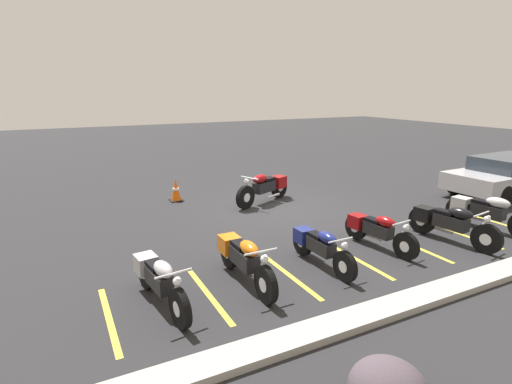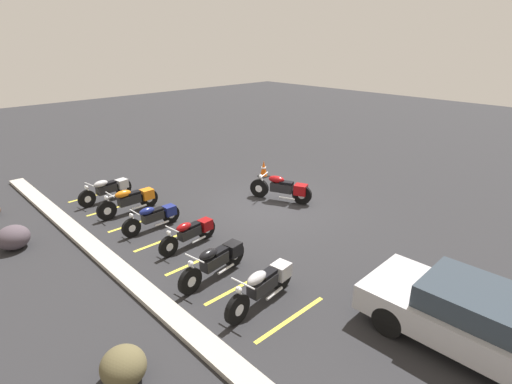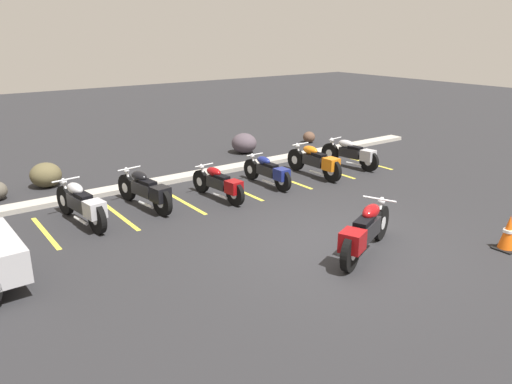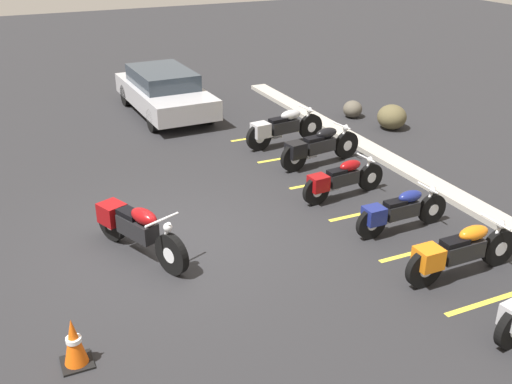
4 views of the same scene
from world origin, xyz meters
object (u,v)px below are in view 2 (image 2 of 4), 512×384
at_px(motorcycle_maroon_featured, 283,188).
at_px(parked_bike_2, 191,232).
at_px(parked_bike_3, 154,216).
at_px(landscape_rock_2, 123,366).
at_px(parked_bike_0, 264,284).
at_px(landscape_rock_1, 13,237).
at_px(car_silver, 482,321).
at_px(parked_bike_4, 131,200).
at_px(parked_bike_5, 108,189).
at_px(parked_bike_1, 216,260).
at_px(traffic_cone, 264,169).

height_order(motorcycle_maroon_featured, parked_bike_2, motorcycle_maroon_featured).
height_order(parked_bike_3, landscape_rock_2, parked_bike_3).
bearing_deg(parked_bike_0, landscape_rock_2, -8.36).
relative_size(landscape_rock_1, landscape_rock_2, 1.07).
bearing_deg(car_silver, parked_bike_3, 9.65).
bearing_deg(landscape_rock_2, motorcycle_maroon_featured, -65.32).
bearing_deg(parked_bike_4, parked_bike_0, 87.80).
relative_size(parked_bike_0, parked_bike_5, 1.08).
xyz_separation_m(motorcycle_maroon_featured, parked_bike_1, (-2.20, 4.80, -0.03)).
height_order(parked_bike_1, parked_bike_5, parked_bike_1).
distance_m(parked_bike_1, traffic_cone, 7.77).
bearing_deg(parked_bike_4, motorcycle_maroon_featured, 146.90).
bearing_deg(parked_bike_0, traffic_cone, -141.57).
bearing_deg(parked_bike_3, traffic_cone, -169.31).
xyz_separation_m(parked_bike_1, parked_bike_3, (3.42, -0.27, -0.05)).
distance_m(landscape_rock_2, traffic_cone, 11.22).
height_order(parked_bike_2, traffic_cone, parked_bike_2).
bearing_deg(parked_bike_1, parked_bike_3, -102.62).
xyz_separation_m(parked_bike_0, car_silver, (-3.84, -1.88, 0.21)).
relative_size(car_silver, landscape_rock_2, 5.34).
distance_m(parked_bike_0, landscape_rock_2, 3.32).
relative_size(parked_bike_1, car_silver, 0.50).
xyz_separation_m(motorcycle_maroon_featured, landscape_rock_1, (2.85, 8.04, -0.15)).
distance_m(parked_bike_2, parked_bike_5, 4.89).
bearing_deg(motorcycle_maroon_featured, landscape_rock_2, 91.99).
relative_size(parked_bike_0, parked_bike_4, 1.03).
relative_size(parked_bike_2, parked_bike_3, 1.01).
height_order(parked_bike_1, landscape_rock_2, parked_bike_1).
bearing_deg(parked_bike_1, landscape_rock_1, -65.40).
bearing_deg(landscape_rock_1, landscape_rock_2, -179.47).
height_order(motorcycle_maroon_featured, parked_bike_4, motorcycle_maroon_featured).
relative_size(motorcycle_maroon_featured, traffic_cone, 3.17).
xyz_separation_m(parked_bike_1, parked_bike_4, (5.07, -0.35, -0.00)).
bearing_deg(landscape_rock_1, parked_bike_5, -65.57).
distance_m(parked_bike_1, car_silver, 5.75).
bearing_deg(parked_bike_5, parked_bike_4, 85.95).
height_order(parked_bike_0, parked_bike_5, parked_bike_0).
bearing_deg(traffic_cone, parked_bike_0, 135.48).
bearing_deg(motorcycle_maroon_featured, parked_bike_3, 52.21).
relative_size(parked_bike_3, car_silver, 0.45).
distance_m(parked_bike_1, parked_bike_2, 1.81).
distance_m(motorcycle_maroon_featured, landscape_rock_2, 8.78).
relative_size(parked_bike_0, parked_bike_1, 1.02).
height_order(motorcycle_maroon_featured, car_silver, car_silver).
bearing_deg(motorcycle_maroon_featured, parked_bike_2, 73.24).
height_order(parked_bike_0, parked_bike_1, parked_bike_0).
relative_size(parked_bike_3, parked_bike_4, 0.90).
height_order(parked_bike_2, parked_bike_4, parked_bike_4).
bearing_deg(motorcycle_maroon_featured, parked_bike_4, 34.53).
xyz_separation_m(car_silver, traffic_cone, (10.03, -4.21, -0.35)).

